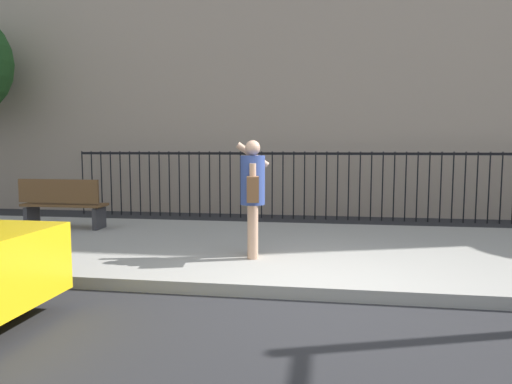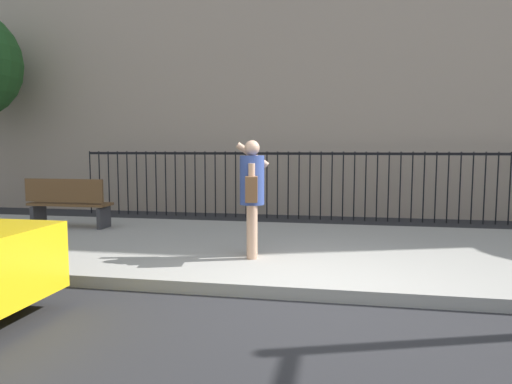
# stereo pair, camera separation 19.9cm
# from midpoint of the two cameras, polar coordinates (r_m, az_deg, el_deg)

# --- Properties ---
(ground_plane) EXTENTS (60.00, 60.00, 0.00)m
(ground_plane) POSITION_cam_midpoint_polar(r_m,az_deg,el_deg) (5.27, 5.74, -13.24)
(ground_plane) COLOR #28282B
(sidewalk) EXTENTS (28.00, 4.40, 0.15)m
(sidewalk) POSITION_cam_midpoint_polar(r_m,az_deg,el_deg) (7.37, 6.69, -7.20)
(sidewalk) COLOR #9E9B93
(sidewalk) RESTS_ON ground
(iron_fence) EXTENTS (12.03, 0.04, 1.60)m
(iron_fence) POSITION_cam_midpoint_polar(r_m,az_deg,el_deg) (10.91, 7.49, 1.93)
(iron_fence) COLOR black
(iron_fence) RESTS_ON ground
(pedestrian_on_phone) EXTENTS (0.49, 0.69, 1.64)m
(pedestrian_on_phone) POSITION_cam_midpoint_polar(r_m,az_deg,el_deg) (6.42, -1.30, 0.24)
(pedestrian_on_phone) COLOR tan
(pedestrian_on_phone) RESTS_ON sidewalk
(street_bench) EXTENTS (1.60, 0.45, 0.95)m
(street_bench) POSITION_cam_midpoint_polar(r_m,az_deg,el_deg) (9.56, -23.32, -1.20)
(street_bench) COLOR brown
(street_bench) RESTS_ON sidewalk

